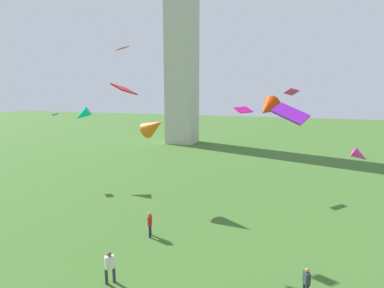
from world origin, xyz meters
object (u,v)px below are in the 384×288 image
object	(u,v)px
kite_flying_5	(124,89)
kite_flying_6	(291,92)
person_2	(150,223)
kite_flying_2	(360,156)
kite_flying_9	(290,113)
monument_obelisk	(182,14)
kite_flying_8	(55,114)
person_1	(306,281)
kite_flying_4	(243,110)
person_0	(110,265)
kite_flying_3	(154,126)
kite_flying_1	(267,108)
kite_flying_0	(83,115)
kite_flying_7	(123,48)

from	to	relation	value
kite_flying_5	kite_flying_6	world-z (taller)	kite_flying_5
person_2	kite_flying_2	world-z (taller)	kite_flying_2
kite_flying_2	kite_flying_9	bearing A→B (deg)	164.05
monument_obelisk	person_2	world-z (taller)	monument_obelisk
person_2	kite_flying_8	world-z (taller)	kite_flying_8
person_2	person_1	bearing A→B (deg)	50.73
kite_flying_4	kite_flying_5	world-z (taller)	kite_flying_5
kite_flying_4	kite_flying_8	distance (m)	20.83
person_0	person_2	world-z (taller)	person_0
kite_flying_3	kite_flying_8	xyz separation A→B (m)	(-13.50, 2.94, 0.50)
kite_flying_4	kite_flying_9	world-z (taller)	kite_flying_9
monument_obelisk	person_0	bearing A→B (deg)	-75.21
kite_flying_1	kite_flying_4	world-z (taller)	kite_flying_1
monument_obelisk	kite_flying_6	bearing A→B (deg)	-49.45
kite_flying_0	kite_flying_5	world-z (taller)	kite_flying_5
kite_flying_3	kite_flying_2	bearing A→B (deg)	-58.61
kite_flying_5	kite_flying_9	size ratio (longest dim) A/B	0.99
person_2	kite_flying_3	xyz separation A→B (m)	(-2.52, 6.39, 6.10)
monument_obelisk	kite_flying_6	xyz separation A→B (m)	(20.17, -23.58, -14.08)
monument_obelisk	person_1	size ratio (longest dim) A/B	30.02
kite_flying_5	kite_flying_9	distance (m)	11.36
kite_flying_3	kite_flying_9	world-z (taller)	kite_flying_9
monument_obelisk	kite_flying_2	bearing A→B (deg)	-46.64
kite_flying_2	kite_flying_3	size ratio (longest dim) A/B	0.57
person_0	kite_flying_4	bearing A→B (deg)	36.54
monument_obelisk	kite_flying_7	distance (m)	36.71
kite_flying_9	kite_flying_5	bearing A→B (deg)	2.21
kite_flying_4	monument_obelisk	bearing A→B (deg)	72.19
kite_flying_1	kite_flying_5	distance (m)	9.75
kite_flying_1	kite_flying_9	world-z (taller)	kite_flying_1
monument_obelisk	kite_flying_5	distance (m)	41.10
kite_flying_2	kite_flying_8	world-z (taller)	kite_flying_8
kite_flying_0	kite_flying_6	bearing A→B (deg)	74.65
kite_flying_7	kite_flying_8	size ratio (longest dim) A/B	1.08
person_0	kite_flying_0	world-z (taller)	kite_flying_0
kite_flying_0	kite_flying_2	distance (m)	28.10
kite_flying_3	kite_flying_9	size ratio (longest dim) A/B	1.56
kite_flying_9	kite_flying_4	bearing A→B (deg)	-55.38
kite_flying_9	person_2	bearing A→B (deg)	0.33
kite_flying_0	kite_flying_8	bearing A→B (deg)	-98.72
monument_obelisk	kite_flying_8	distance (m)	33.28
kite_flying_6	person_1	bearing A→B (deg)	-136.60
kite_flying_2	kite_flying_7	distance (m)	21.60
monument_obelisk	person_1	distance (m)	51.98
kite_flying_1	kite_flying_2	distance (m)	11.34
person_0	kite_flying_7	xyz separation A→B (m)	(-3.95, 8.94, 12.48)
kite_flying_9	kite_flying_1	bearing A→B (deg)	-56.65
person_1	kite_flying_3	distance (m)	17.32
kite_flying_0	kite_flying_2	bearing A→B (deg)	64.43
kite_flying_8	monument_obelisk	bearing A→B (deg)	125.50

